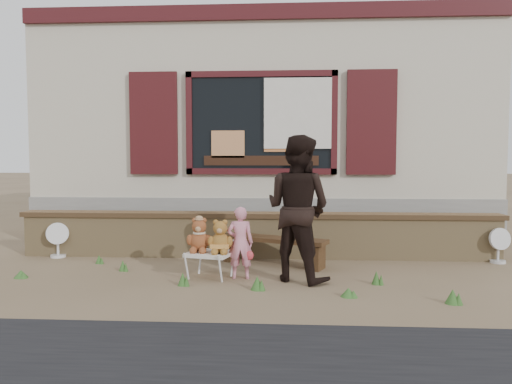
# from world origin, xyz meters

# --- Properties ---
(ground) EXTENTS (80.00, 80.00, 0.00)m
(ground) POSITION_xyz_m (0.00, 0.00, 0.00)
(ground) COLOR brown
(ground) RESTS_ON ground
(shopfront) EXTENTS (8.04, 5.13, 4.00)m
(shopfront) POSITION_xyz_m (0.00, 4.49, 2.00)
(shopfront) COLOR #B6A793
(shopfront) RESTS_ON ground
(brick_wall) EXTENTS (7.10, 0.36, 0.67)m
(brick_wall) POSITION_xyz_m (0.00, 1.00, 0.34)
(brick_wall) COLOR tan
(brick_wall) RESTS_ON ground
(bench) EXTENTS (1.51, 0.89, 0.39)m
(bench) POSITION_xyz_m (0.25, 0.47, 0.28)
(bench) COLOR #382413
(bench) RESTS_ON ground
(folding_chair) EXTENTS (0.62, 0.57, 0.32)m
(folding_chair) POSITION_xyz_m (-0.51, -0.31, 0.29)
(folding_chair) COLOR silver
(folding_chair) RESTS_ON ground
(teddy_bear_left) EXTENTS (0.37, 0.34, 0.43)m
(teddy_bear_left) POSITION_xyz_m (-0.65, -0.28, 0.53)
(teddy_bear_left) COLOR brown
(teddy_bear_left) RESTS_ON folding_chair
(teddy_bear_right) EXTENTS (0.36, 0.33, 0.42)m
(teddy_bear_right) POSITION_xyz_m (-0.38, -0.35, 0.53)
(teddy_bear_right) COLOR brown
(teddy_bear_right) RESTS_ON folding_chair
(child) EXTENTS (0.33, 0.23, 0.89)m
(child) POSITION_xyz_m (-0.14, -0.32, 0.44)
(child) COLOR pink
(child) RESTS_ON ground
(adult) EXTENTS (1.07, 1.01, 1.75)m
(adult) POSITION_xyz_m (0.56, -0.36, 0.87)
(adult) COLOR black
(adult) RESTS_ON ground
(fan_left) EXTENTS (0.34, 0.22, 0.52)m
(fan_left) POSITION_xyz_m (-2.96, 0.80, 0.26)
(fan_left) COLOR silver
(fan_left) RESTS_ON ground
(fan_right) EXTENTS (0.32, 0.21, 0.50)m
(fan_right) POSITION_xyz_m (3.40, 0.80, 0.25)
(fan_right) COLOR silver
(fan_right) RESTS_ON ground
(grass_tufts) EXTENTS (5.11, 1.78, 0.16)m
(grass_tufts) POSITION_xyz_m (-0.09, -0.69, 0.07)
(grass_tufts) COLOR #366428
(grass_tufts) RESTS_ON ground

